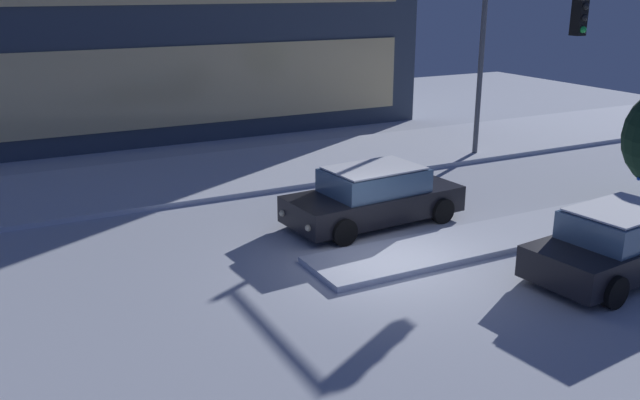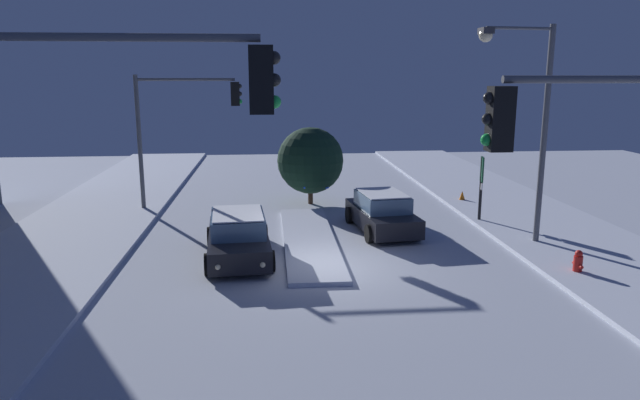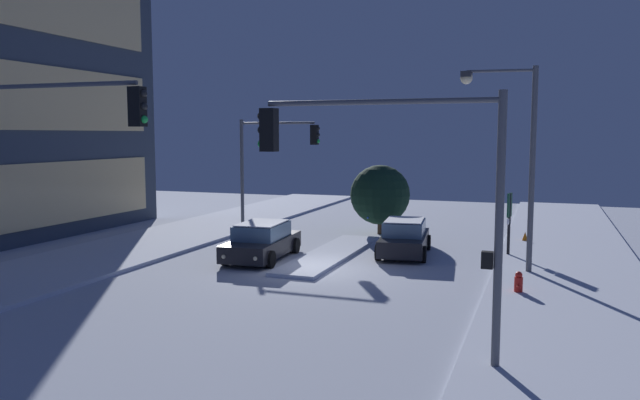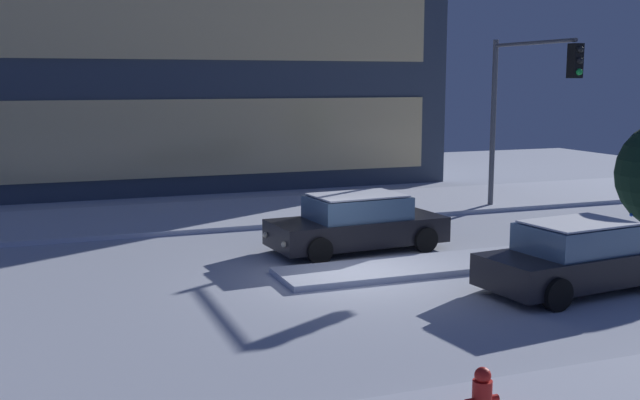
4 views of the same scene
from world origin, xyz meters
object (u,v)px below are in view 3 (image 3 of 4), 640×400
object	(u,v)px
parking_info_sign	(509,217)
traffic_light_corner_far_right	(273,153)
traffic_light_corner_far_left	(41,150)
traffic_light_corner_near_left	(396,175)
street_lamp_arched	(512,140)
car_near	(404,238)
fire_hydrant	(518,284)
decorated_tree_median	(380,195)
car_far	(262,242)
construction_cone	(525,238)

from	to	relation	value
parking_info_sign	traffic_light_corner_far_right	bearing A→B (deg)	-3.54
traffic_light_corner_far_left	traffic_light_corner_near_left	distance (m)	9.82
traffic_light_corner_far_right	traffic_light_corner_far_left	size ratio (longest dim) A/B	0.89
traffic_light_corner_far_left	street_lamp_arched	world-z (taller)	street_lamp_arched
traffic_light_corner_far_right	parking_info_sign	bearing A→B (deg)	-15.51
parking_info_sign	traffic_light_corner_near_left	bearing A→B (deg)	94.42
street_lamp_arched	car_near	bearing A→B (deg)	-34.81
fire_hydrant	parking_info_sign	distance (m)	6.47
street_lamp_arched	decorated_tree_median	distance (m)	10.24
car_far	street_lamp_arched	xyz separation A→B (m)	(0.51, -9.52, 4.12)
fire_hydrant	car_far	bearing A→B (deg)	75.47
street_lamp_arched	car_far	bearing A→B (deg)	-3.63
car_far	street_lamp_arched	distance (m)	10.38
fire_hydrant	parking_info_sign	xyz separation A→B (m)	(6.30, 0.66, 1.32)
car_far	construction_cone	xyz separation A→B (m)	(7.40, -9.89, -0.44)
traffic_light_corner_far_right	street_lamp_arched	bearing A→B (deg)	-28.22
traffic_light_corner_far_right	traffic_light_corner_far_left	world-z (taller)	traffic_light_corner_far_left
car_near	parking_info_sign	bearing A→B (deg)	-84.17
traffic_light_corner_far_right	traffic_light_corner_far_left	bearing A→B (deg)	-88.41
traffic_light_corner_far_right	traffic_light_corner_far_left	xyz separation A→B (m)	(-16.28, -0.45, 0.54)
car_far	car_near	bearing A→B (deg)	114.02
traffic_light_corner_near_left	fire_hydrant	bearing A→B (deg)	-109.55
street_lamp_arched	construction_cone	distance (m)	8.27
traffic_light_corner_far_right	construction_cone	distance (m)	13.10
car_far	construction_cone	bearing A→B (deg)	122.66
car_far	fire_hydrant	size ratio (longest dim) A/B	6.17
traffic_light_corner_far_right	street_lamp_arched	xyz separation A→B (m)	(-6.53, -12.16, 0.76)
traffic_light_corner_far_right	traffic_light_corner_near_left	bearing A→B (deg)	-57.87
car_near	construction_cone	distance (m)	6.57
street_lamp_arched	traffic_light_corner_near_left	bearing A→B (deg)	72.42
car_far	fire_hydrant	bearing A→B (deg)	71.32
traffic_light_corner_near_left	construction_cone	xyz separation A→B (m)	(16.72, -2.27, -3.86)
car_near	construction_cone	size ratio (longest dim) A/B	8.18
construction_cone	car_near	bearing A→B (deg)	134.62
decorated_tree_median	traffic_light_corner_far_left	bearing A→B (deg)	163.40
car_near	car_far	distance (m)	5.93
car_near	traffic_light_corner_far_left	bearing A→B (deg)	141.87
traffic_light_corner_near_left	street_lamp_arched	world-z (taller)	street_lamp_arched
car_near	fire_hydrant	world-z (taller)	car_near
car_far	traffic_light_corner_far_left	distance (m)	10.28
fire_hydrant	parking_info_sign	size ratio (longest dim) A/B	0.30
decorated_tree_median	car_near	bearing A→B (deg)	-154.83
street_lamp_arched	fire_hydrant	bearing A→B (deg)	92.38
car_near	traffic_light_corner_far_left	distance (m)	14.68
traffic_light_corner_far_left	construction_cone	bearing A→B (deg)	54.05
car_near	traffic_light_corner_far_left	world-z (taller)	traffic_light_corner_far_left
car_near	traffic_light_corner_far_right	size ratio (longest dim) A/B	0.78
car_near	traffic_light_corner_far_right	distance (m)	9.54
construction_cone	traffic_light_corner_far_left	bearing A→B (deg)	144.05
traffic_light_corner_near_left	parking_info_sign	xyz separation A→B (m)	(13.02, -1.73, -2.45)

